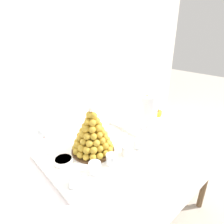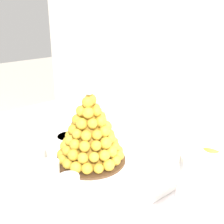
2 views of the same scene
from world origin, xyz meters
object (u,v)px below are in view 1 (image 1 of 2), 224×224
(serving_tray, at_px, (96,152))
(fruit_tart_plate, at_px, (156,114))
(dessert_cup_right, at_px, (139,144))
(creme_brulee_ramekin, at_px, (63,160))
(dessert_cup_mid_right, at_px, (127,151))
(dessert_cup_mid_left, at_px, (95,168))
(macaron_goblet, at_px, (149,107))
(croquembouche, at_px, (92,134))
(dessert_cup_left, at_px, (74,180))
(dessert_cup_centre, at_px, (112,160))
(wine_glass, at_px, (43,133))

(serving_tray, distance_m, fruit_tart_plate, 0.66)
(dessert_cup_right, bearing_deg, creme_brulee_ramekin, 157.05)
(dessert_cup_mid_right, height_order, creme_brulee_ramekin, dessert_cup_mid_right)
(creme_brulee_ramekin, bearing_deg, serving_tray, -12.07)
(serving_tray, relative_size, creme_brulee_ramekin, 6.06)
(dessert_cup_mid_left, xyz_separation_m, macaron_goblet, (0.55, 0.12, 0.12))
(croquembouche, relative_size, macaron_goblet, 1.09)
(serving_tray, height_order, macaron_goblet, macaron_goblet)
(croquembouche, relative_size, dessert_cup_left, 4.73)
(dessert_cup_right, distance_m, fruit_tart_plate, 0.49)
(dessert_cup_mid_left, relative_size, dessert_cup_mid_right, 0.94)
(serving_tray, bearing_deg, dessert_cup_centre, -90.85)
(serving_tray, xyz_separation_m, fruit_tart_plate, (0.66, 0.08, 0.01))
(dessert_cup_centre, distance_m, macaron_goblet, 0.48)
(creme_brulee_ramekin, bearing_deg, croquembouche, -5.68)
(dessert_cup_centre, relative_size, wine_glass, 0.40)
(dessert_cup_mid_left, xyz_separation_m, dessert_cup_right, (0.32, -0.00, -0.00))
(croquembouche, relative_size, creme_brulee_ramekin, 2.86)
(dessert_cup_mid_right, bearing_deg, croquembouche, 125.87)
(dessert_cup_left, height_order, wine_glass, wine_glass)
(fruit_tart_plate, bearing_deg, macaron_goblet, -157.84)
(dessert_cup_centre, distance_m, creme_brulee_ramekin, 0.25)
(serving_tray, bearing_deg, dessert_cup_mid_right, -51.12)
(dessert_cup_left, xyz_separation_m, creme_brulee_ramekin, (0.04, 0.17, -0.01))
(croquembouche, xyz_separation_m, creme_brulee_ramekin, (-0.17, 0.02, -0.09))
(dessert_cup_right, distance_m, macaron_goblet, 0.29)
(croquembouche, xyz_separation_m, fruit_tart_plate, (0.66, 0.06, -0.10))
(dessert_cup_left, distance_m, fruit_tart_plate, 0.90)
(croquembouche, xyz_separation_m, dessert_cup_mid_right, (0.11, -0.16, -0.08))
(serving_tray, height_order, dessert_cup_right, dessert_cup_right)
(fruit_tart_plate, height_order, wine_glass, wine_glass)
(dessert_cup_mid_right, relative_size, fruit_tart_plate, 0.35)
(serving_tray, bearing_deg, dessert_cup_mid_left, -128.91)
(dessert_cup_centre, relative_size, fruit_tart_plate, 0.32)
(croquembouche, xyz_separation_m, dessert_cup_right, (0.22, -0.15, -0.08))
(dessert_cup_left, distance_m, dessert_cup_mid_left, 0.12)
(dessert_cup_mid_right, distance_m, wine_glass, 0.48)
(serving_tray, xyz_separation_m, dessert_cup_mid_left, (-0.10, -0.13, 0.03))
(macaron_goblet, bearing_deg, wine_glass, 159.60)
(dessert_cup_mid_left, xyz_separation_m, fruit_tart_plate, (0.76, 0.21, -0.02))
(serving_tray, height_order, wine_glass, wine_glass)
(dessert_cup_mid_left, bearing_deg, dessert_cup_left, -177.59)
(dessert_cup_mid_right, height_order, fruit_tart_plate, dessert_cup_mid_right)
(macaron_goblet, distance_m, fruit_tart_plate, 0.27)
(dessert_cup_mid_right, xyz_separation_m, macaron_goblet, (0.34, 0.13, 0.12))
(fruit_tart_plate, relative_size, wine_glass, 1.25)
(fruit_tart_plate, bearing_deg, dessert_cup_left, -166.48)
(croquembouche, height_order, dessert_cup_centre, croquembouche)
(dessert_cup_right, xyz_separation_m, wine_glass, (-0.40, 0.36, 0.07))
(macaron_goblet, relative_size, fruit_tart_plate, 1.40)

